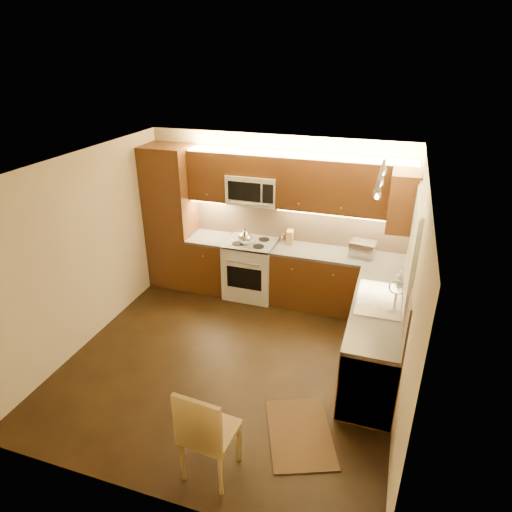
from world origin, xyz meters
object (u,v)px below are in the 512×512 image
(stove, at_px, (251,268))
(dining_chair, at_px, (210,429))
(soap_bottle, at_px, (400,277))
(microwave, at_px, (253,189))
(kettle, at_px, (245,236))
(knife_block, at_px, (290,237))
(sink, at_px, (380,294))
(toaster_oven, at_px, (363,249))

(stove, relative_size, dining_chair, 0.90)
(soap_bottle, bearing_deg, microwave, 148.73)
(stove, xyz_separation_m, kettle, (-0.06, -0.10, 0.58))
(microwave, height_order, dining_chair, microwave)
(stove, height_order, knife_block, knife_block)
(stove, distance_m, sink, 2.35)
(microwave, bearing_deg, soap_bottle, -18.55)
(stove, distance_m, knife_block, 0.81)
(dining_chair, bearing_deg, toaster_oven, 78.11)
(stove, xyz_separation_m, soap_bottle, (2.21, -0.61, 0.52))
(stove, bearing_deg, dining_chair, -77.75)
(stove, bearing_deg, sink, -29.36)
(stove, relative_size, soap_bottle, 5.66)
(dining_chair, bearing_deg, stove, 106.67)
(kettle, height_order, dining_chair, kettle)
(soap_bottle, bearing_deg, stove, 151.93)
(kettle, height_order, soap_bottle, kettle)
(kettle, xyz_separation_m, soap_bottle, (2.27, -0.51, -0.06))
(toaster_oven, height_order, soap_bottle, toaster_oven)
(kettle, distance_m, knife_block, 0.69)
(stove, height_order, soap_bottle, soap_bottle)
(stove, relative_size, toaster_oven, 2.58)
(stove, xyz_separation_m, sink, (2.00, -1.12, 0.52))
(knife_block, height_order, soap_bottle, knife_block)
(sink, bearing_deg, soap_bottle, 67.62)
(stove, xyz_separation_m, toaster_oven, (1.68, 0.08, 0.55))
(stove, distance_m, microwave, 1.27)
(microwave, xyz_separation_m, knife_block, (0.57, 0.03, -0.71))
(sink, height_order, soap_bottle, soap_bottle)
(microwave, xyz_separation_m, sink, (2.00, -1.26, -0.74))
(sink, distance_m, kettle, 2.30)
(stove, bearing_deg, kettle, -121.11)
(microwave, height_order, toaster_oven, microwave)
(soap_bottle, xyz_separation_m, dining_chair, (-1.51, -2.64, -0.47))
(kettle, bearing_deg, toaster_oven, -9.69)
(sink, xyz_separation_m, kettle, (-2.06, 1.03, 0.07))
(sink, xyz_separation_m, soap_bottle, (0.21, 0.52, 0.01))
(soap_bottle, relative_size, dining_chair, 0.16)
(kettle, bearing_deg, knife_block, 7.62)
(microwave, distance_m, kettle, 0.72)
(sink, bearing_deg, kettle, 153.50)
(microwave, distance_m, knife_block, 0.92)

